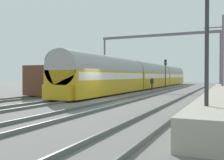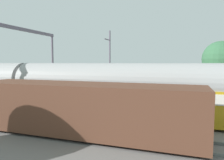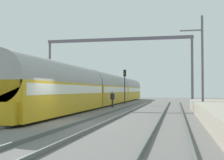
{
  "view_description": "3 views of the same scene",
  "coord_description": "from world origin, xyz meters",
  "views": [
    {
      "loc": [
        9.21,
        -18.36,
        1.93
      ],
      "look_at": [
        -2.11,
        6.97,
        1.47
      ],
      "focal_mm": 41.72,
      "sensor_mm": 36.0,
      "label": 1
    },
    {
      "loc": [
        -16.87,
        0.91,
        4.03
      ],
      "look_at": [
        1.49,
        7.12,
        2.42
      ],
      "focal_mm": 34.22,
      "sensor_mm": 36.0,
      "label": 2
    },
    {
      "loc": [
        6.58,
        -15.86,
        1.83
      ],
      "look_at": [
        -1.05,
        20.03,
        3.06
      ],
      "focal_mm": 48.36,
      "sensor_mm": 36.0,
      "label": 3
    }
  ],
  "objects": [
    {
      "name": "passenger_train",
      "position": [
        -2.11,
        21.8,
        1.97
      ],
      "size": [
        2.93,
        49.2,
        3.82
      ],
      "color": "gold",
      "rests_on": "ground"
    },
    {
      "name": "track_west",
      "position": [
        -2.11,
        0.0,
        0.08
      ],
      "size": [
        1.51,
        60.0,
        0.16
      ],
      "color": "#5A605C",
      "rests_on": "ground"
    },
    {
      "name": "track_far_east",
      "position": [
        6.32,
        0.0,
        0.08
      ],
      "size": [
        1.52,
        60.0,
        0.16
      ],
      "color": "#5A605C",
      "rests_on": "ground"
    },
    {
      "name": "catenary_pole_east_mid",
      "position": [
        8.67,
        9.87,
        4.15
      ],
      "size": [
        1.9,
        0.2,
        8.0
      ],
      "color": "slate",
      "rests_on": "ground"
    },
    {
      "name": "railway_signal_far",
      "position": [
        -0.19,
        24.25,
        2.96
      ],
      "size": [
        0.36,
        0.3,
        4.59
      ],
      "color": "#2D2D33",
      "rests_on": "ground"
    },
    {
      "name": "catenary_gantry",
      "position": [
        0.0,
        18.06,
        5.94
      ],
      "size": [
        17.04,
        0.28,
        7.86
      ],
      "color": "slate",
      "rests_on": "ground"
    },
    {
      "name": "ground",
      "position": [
        0.0,
        0.0,
        0.0
      ],
      "size": [
        120.0,
        120.0,
        0.0
      ],
      "primitive_type": "plane",
      "color": "slate"
    },
    {
      "name": "track_east",
      "position": [
        2.11,
        0.0,
        0.08
      ],
      "size": [
        1.51,
        60.0,
        0.16
      ],
      "color": "#5A605C",
      "rests_on": "ground"
    },
    {
      "name": "person_crossing",
      "position": [
        0.03,
        15.15,
        1.03
      ],
      "size": [
        0.4,
        0.47,
        1.73
      ],
      "rotation": [
        0.0,
        0.0,
        4.24
      ],
      "color": "#313131",
      "rests_on": "ground"
    },
    {
      "name": "freight_car",
      "position": [
        -6.32,
        6.22,
        1.47
      ],
      "size": [
        2.8,
        13.0,
        2.7
      ],
      "color": "#563323",
      "rests_on": "ground"
    }
  ]
}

